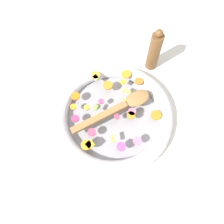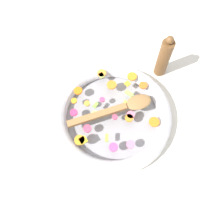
# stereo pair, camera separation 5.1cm
# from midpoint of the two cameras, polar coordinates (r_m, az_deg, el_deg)

# --- Properties ---
(ground_plane) EXTENTS (4.00, 4.00, 0.00)m
(ground_plane) POSITION_cam_midpoint_polar(r_m,az_deg,el_deg) (0.79, -1.83, -1.60)
(ground_plane) COLOR silver
(skillet) EXTENTS (0.42, 0.42, 0.05)m
(skillet) POSITION_cam_midpoint_polar(r_m,az_deg,el_deg) (0.77, -1.88, -0.98)
(skillet) COLOR gray
(skillet) RESTS_ON ground_plane
(chopped_vegetables) EXTENTS (0.32, 0.32, 0.01)m
(chopped_vegetables) POSITION_cam_midpoint_polar(r_m,az_deg,el_deg) (0.75, -2.11, 1.24)
(chopped_vegetables) COLOR orange
(chopped_vegetables) RESTS_ON skillet
(wooden_spoon) EXTENTS (0.18, 0.28, 0.01)m
(wooden_spoon) POSITION_cam_midpoint_polar(r_m,az_deg,el_deg) (0.74, -0.18, 1.16)
(wooden_spoon) COLOR olive
(wooden_spoon) RESTS_ON chopped_vegetables
(pepper_mill) EXTENTS (0.05, 0.05, 0.19)m
(pepper_mill) POSITION_cam_midpoint_polar(r_m,az_deg,el_deg) (0.84, 8.98, 15.28)
(pepper_mill) COLOR brown
(pepper_mill) RESTS_ON ground_plane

